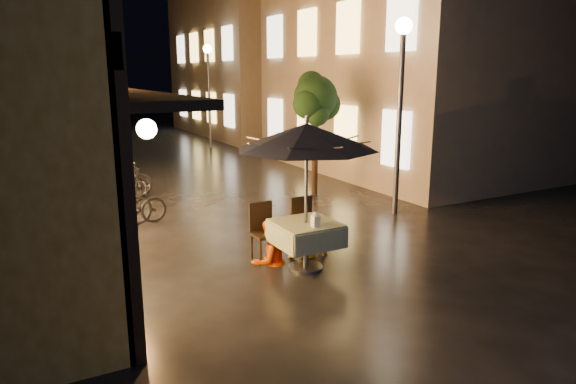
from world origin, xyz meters
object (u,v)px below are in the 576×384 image
table_lantern (315,218)px  person_orange (269,221)px  streetlamp_near (401,82)px  bicycle_0 (127,206)px  patio_umbrella (307,137)px  cafe_table (306,234)px  person_yellow (308,216)px

table_lantern → person_orange: size_ratio=0.17×
streetlamp_near → bicycle_0: 6.31m
streetlamp_near → patio_umbrella: 4.01m
bicycle_0 → cafe_table: bearing=-154.4°
streetlamp_near → table_lantern: bearing=-147.5°
streetlamp_near → person_orange: bearing=-160.0°
person_yellow → patio_umbrella: bearing=71.2°
person_yellow → cafe_table: bearing=71.2°
person_yellow → bicycle_0: bearing=-39.2°
table_lantern → person_yellow: (0.34, 0.81, -0.20)m
person_yellow → streetlamp_near: bearing=-141.4°
person_orange → streetlamp_near: bearing=-173.4°
streetlamp_near → cafe_table: bearing=-151.0°
cafe_table → bicycle_0: (-2.05, 3.78, -0.16)m
cafe_table → person_yellow: bearing=56.7°
person_yellow → bicycle_0: (-2.39, 3.26, -0.28)m
cafe_table → table_lantern: table_lantern is taller
table_lantern → bicycle_0: bearing=116.7°
patio_umbrella → person_orange: size_ratio=1.71×
bicycle_0 → person_orange: bearing=-156.3°
patio_umbrella → bicycle_0: size_ratio=1.50×
streetlamp_near → table_lantern: size_ratio=16.92×
streetlamp_near → cafe_table: (-3.44, -1.90, -2.33)m
patio_umbrella → person_yellow: 1.56m
cafe_table → streetlamp_near: bearing=29.0°
bicycle_0 → person_yellow: bearing=-146.7°
streetlamp_near → patio_umbrella: bearing=-151.0°
patio_umbrella → table_lantern: 1.26m
cafe_table → person_orange: size_ratio=0.69×
cafe_table → table_lantern: 0.44m
cafe_table → patio_umbrella: patio_umbrella is taller
person_yellow → bicycle_0: person_yellow is taller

